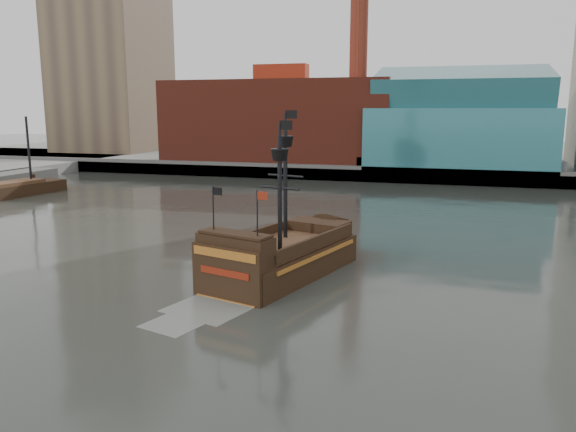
% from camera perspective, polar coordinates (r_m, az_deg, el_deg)
% --- Properties ---
extents(ground, '(400.00, 400.00, 0.00)m').
position_cam_1_polar(ground, '(33.62, -1.60, -9.79)').
color(ground, '#282B26').
rests_on(ground, ground).
extents(promenade_far, '(220.00, 60.00, 2.00)m').
position_cam_1_polar(promenade_far, '(122.75, 12.06, 5.48)').
color(promenade_far, slate).
rests_on(promenade_far, ground).
extents(seawall, '(220.00, 1.00, 2.60)m').
position_cam_1_polar(seawall, '(93.49, 10.54, 4.14)').
color(seawall, '#4C4C49').
rests_on(seawall, ground).
extents(skyline, '(149.00, 45.00, 62.00)m').
position_cam_1_polar(skyline, '(115.24, 14.91, 16.77)').
color(skyline, brown).
rests_on(skyline, promenade_far).
extents(pirate_ship, '(9.36, 17.59, 12.62)m').
position_cam_1_polar(pirate_ship, '(40.42, -0.70, -4.53)').
color(pirate_ship, black).
rests_on(pirate_ship, ground).
extents(docked_vessel, '(6.61, 18.51, 12.32)m').
position_cam_1_polar(docked_vessel, '(85.44, -26.87, 2.19)').
color(docked_vessel, black).
rests_on(docked_vessel, ground).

